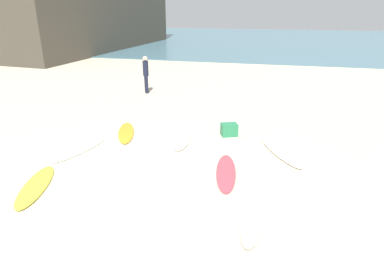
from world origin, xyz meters
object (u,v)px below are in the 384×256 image
surfboard_6 (254,215)px  beachgoer_near (146,72)px  surfboard_2 (79,150)px  surfboard_0 (281,153)px  surfboard_3 (226,172)px  surfboard_4 (126,132)px  surfboard_1 (36,186)px  beach_cooler (229,130)px  surfboard_5 (182,138)px

surfboard_6 → beachgoer_near: beachgoer_near is taller
surfboard_2 → surfboard_0: bearing=-153.6°
surfboard_6 → beachgoer_near: bearing=-53.9°
surfboard_2 → surfboard_3: surfboard_3 is taller
surfboard_2 → surfboard_3: 4.61m
surfboard_4 → surfboard_0: bearing=152.9°
surfboard_1 → beachgoer_near: beachgoer_near is taller
surfboard_1 → surfboard_2: size_ratio=1.02×
surfboard_6 → surfboard_3: bearing=-60.9°
surfboard_2 → surfboard_6: (5.44, -2.17, 0.01)m
surfboard_2 → beach_cooler: bearing=-136.6°
surfboard_4 → beach_cooler: 3.58m
surfboard_3 → beach_cooler: beach_cooler is taller
surfboard_0 → surfboard_5: 3.23m
surfboard_1 → beach_cooler: beach_cooler is taller
surfboard_2 → beachgoer_near: bearing=-70.6°
surfboard_1 → surfboard_5: same height
surfboard_4 → beachgoer_near: 5.80m
beachgoer_near → surfboard_6: bearing=-3.5°
surfboard_6 → beach_cooler: size_ratio=4.02×
surfboard_1 → beach_cooler: (4.17, 4.53, 0.17)m
surfboard_0 → surfboard_1: size_ratio=1.05×
surfboard_1 → beachgoer_near: 9.50m
surfboard_6 → surfboard_4: bearing=-36.0°
surfboard_0 → surfboard_3: size_ratio=1.03×
beachgoer_near → beach_cooler: bearing=8.8°
surfboard_1 → surfboard_2: bearing=-104.3°
surfboard_2 → surfboard_5: 3.26m
surfboard_5 → beach_cooler: bearing=18.3°
surfboard_0 → surfboard_2: (-6.05, -1.22, -0.01)m
surfboard_3 → surfboard_6: size_ratio=0.99×
surfboard_5 → surfboard_2: bearing=-158.2°
surfboard_1 → surfboard_3: surfboard_1 is taller
beachgoer_near → surfboard_1: bearing=-31.8°
surfboard_3 → surfboard_4: surfboard_4 is taller
surfboard_3 → beachgoer_near: bearing=116.3°
surfboard_5 → beach_cooler: 1.66m
surfboard_6 → beachgoer_near: size_ratio=1.16×
surfboard_0 → surfboard_5: bearing=145.1°
surfboard_1 → surfboard_6: surfboard_6 is taller
surfboard_3 → surfboard_4: bearing=143.7°
surfboard_6 → beach_cooler: 4.64m
surfboard_5 → beachgoer_near: size_ratio=1.09×
surfboard_3 → surfboard_6: bearing=-72.2°
surfboard_0 → surfboard_3: bearing=-160.0°
surfboard_3 → surfboard_5: 2.66m
surfboard_6 → surfboard_1: bearing=3.9°
surfboard_1 → surfboard_5: size_ratio=1.03×
surfboard_2 → beach_cooler: size_ratio=3.80×
surfboard_2 → surfboard_4: size_ratio=1.00×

